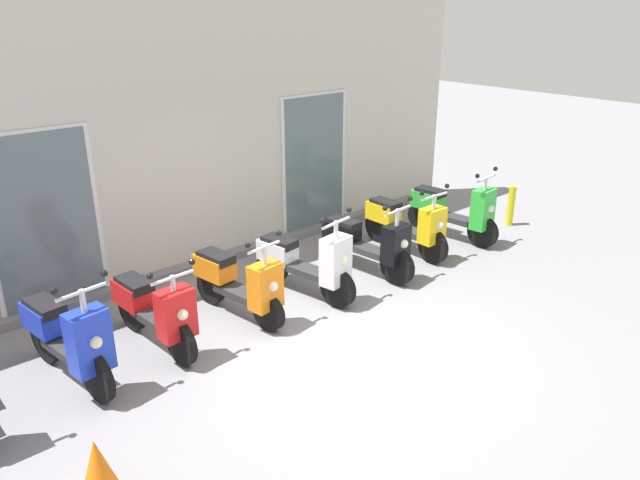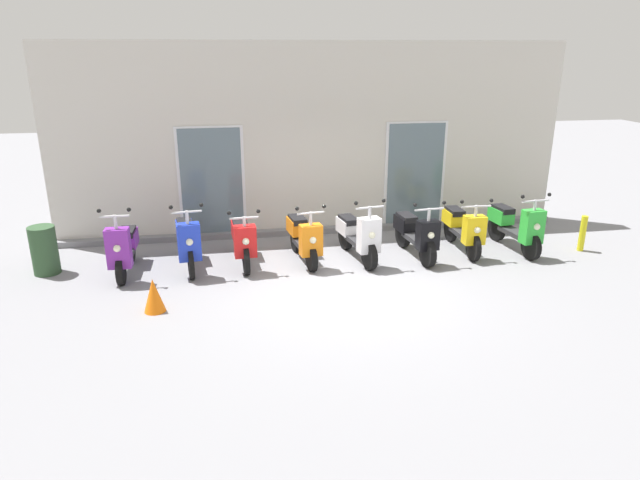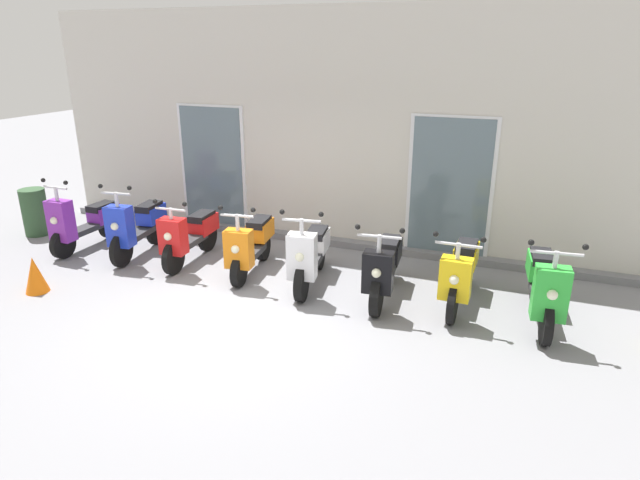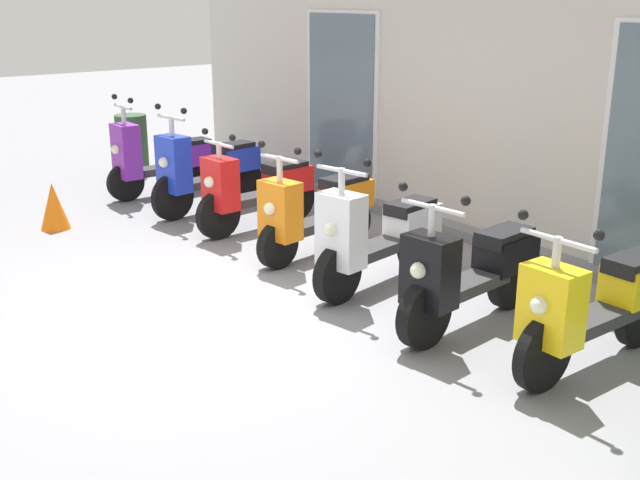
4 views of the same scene
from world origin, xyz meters
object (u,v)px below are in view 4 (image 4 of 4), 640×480
object	(u,v)px
traffic_cone	(54,206)
scooter_orange	(316,210)
scooter_yellow	(597,303)
scooter_blue	(206,169)
scooter_purple	(161,159)
scooter_white	(378,236)
scooter_black	(471,272)
scooter_red	(257,188)
trash_bin	(132,145)

from	to	relation	value
traffic_cone	scooter_orange	bearing A→B (deg)	34.36
scooter_yellow	scooter_blue	bearing A→B (deg)	-179.38
scooter_purple	traffic_cone	distance (m)	1.77
scooter_white	scooter_black	size ratio (longest dim) A/B	1.00
scooter_red	scooter_orange	distance (m)	1.11
scooter_purple	scooter_black	bearing A→B (deg)	-0.48
scooter_red	scooter_yellow	distance (m)	4.20
scooter_purple	scooter_orange	distance (m)	3.14
scooter_red	trash_bin	size ratio (longest dim) A/B	1.84
scooter_orange	scooter_yellow	distance (m)	3.10
scooter_purple	scooter_yellow	size ratio (longest dim) A/B	0.94
scooter_purple	traffic_cone	bearing A→B (deg)	-68.52
scooter_blue	scooter_white	distance (m)	3.07
scooter_purple	scooter_blue	distance (m)	1.07
scooter_red	scooter_yellow	bearing A→B (deg)	-0.14
scooter_yellow	trash_bin	bearing A→B (deg)	178.93
scooter_white	trash_bin	xyz separation A→B (m)	(-5.51, 0.25, -0.04)
scooter_black	traffic_cone	size ratio (longest dim) A/B	3.14
traffic_cone	scooter_purple	bearing A→B (deg)	111.48
trash_bin	scooter_black	bearing A→B (deg)	-2.52
scooter_yellow	traffic_cone	distance (m)	5.86
scooter_yellow	trash_bin	size ratio (longest dim) A/B	1.93
scooter_white	scooter_blue	bearing A→B (deg)	178.96
scooter_yellow	scooter_purple	bearing A→B (deg)	-179.04
scooter_red	traffic_cone	world-z (taller)	scooter_red
scooter_blue	scooter_red	bearing A→B (deg)	3.90
scooter_black	trash_bin	bearing A→B (deg)	177.48
trash_bin	scooter_purple	bearing A→B (deg)	-10.23
scooter_red	scooter_orange	bearing A→B (deg)	-2.16
scooter_blue	trash_bin	size ratio (longest dim) A/B	1.87
scooter_black	traffic_cone	world-z (taller)	scooter_black
scooter_purple	scooter_red	world-z (taller)	scooter_purple
scooter_yellow	trash_bin	distance (m)	7.61
scooter_black	traffic_cone	xyz separation A→B (m)	(-4.60, -1.59, -0.19)
traffic_cone	trash_bin	bearing A→B (deg)	136.88
scooter_black	trash_bin	world-z (taller)	scooter_black
scooter_red	scooter_orange	world-z (taller)	scooter_orange
scooter_blue	scooter_orange	bearing A→B (deg)	0.67
scooter_blue	scooter_white	bearing A→B (deg)	-1.04
scooter_black	scooter_purple	bearing A→B (deg)	179.52
scooter_purple	scooter_red	xyz separation A→B (m)	(2.04, 0.11, -0.01)
scooter_orange	trash_bin	distance (m)	4.51
scooter_red	scooter_yellow	world-z (taller)	scooter_yellow
scooter_red	traffic_cone	bearing A→B (deg)	-128.54
scooter_yellow	traffic_cone	world-z (taller)	scooter_yellow
scooter_yellow	traffic_cone	size ratio (longest dim) A/B	3.17
scooter_red	scooter_black	distance (m)	3.21
scooter_white	scooter_yellow	xyz separation A→B (m)	(2.10, 0.11, 0.01)
scooter_yellow	traffic_cone	xyz separation A→B (m)	(-5.60, -1.74, -0.21)
scooter_purple	trash_bin	world-z (taller)	scooter_purple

